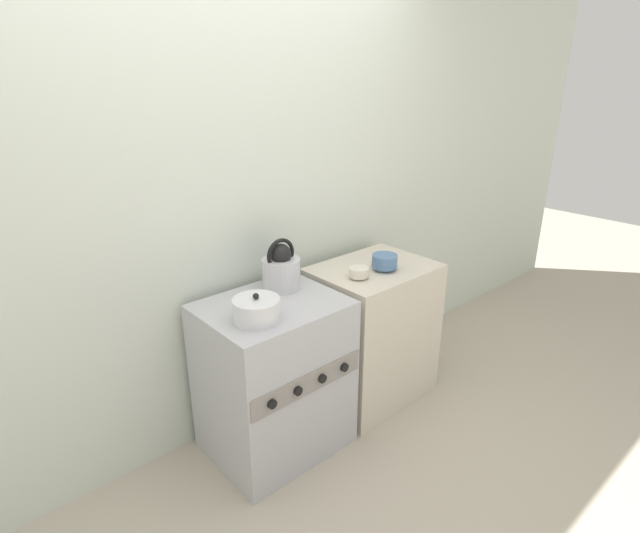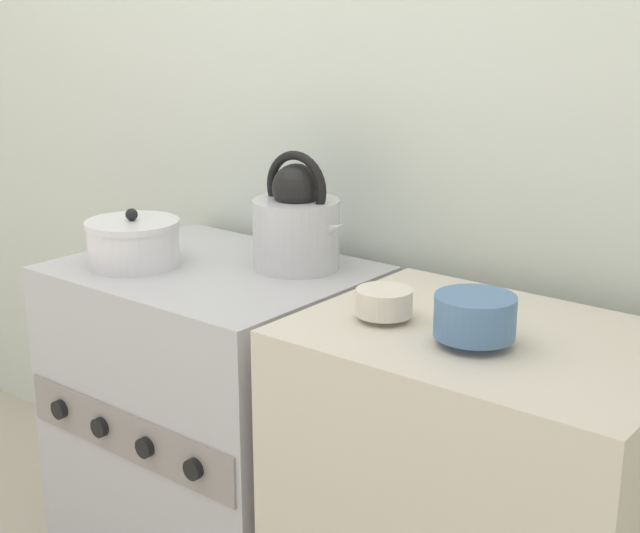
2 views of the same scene
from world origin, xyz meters
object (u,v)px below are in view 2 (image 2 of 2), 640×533
(stove, at_px, (217,432))
(small_ceramic_bowl, at_px, (384,302))
(kettle, at_px, (297,224))
(cooking_pot, at_px, (133,243))
(enamel_bowl, at_px, (475,317))

(stove, xyz_separation_m, small_ceramic_bowl, (0.52, -0.07, 0.46))
(kettle, relative_size, cooking_pot, 1.25)
(stove, distance_m, enamel_bowl, 0.86)
(cooking_pot, bearing_deg, stove, 32.41)
(cooking_pot, bearing_deg, small_ceramic_bowl, 2.21)
(enamel_bowl, bearing_deg, kettle, 160.51)
(kettle, height_order, small_ceramic_bowl, kettle)
(stove, xyz_separation_m, enamel_bowl, (0.72, -0.08, 0.47))
(enamel_bowl, height_order, small_ceramic_bowl, enamel_bowl)
(small_ceramic_bowl, bearing_deg, enamel_bowl, -2.72)
(kettle, relative_size, small_ceramic_bowl, 2.51)
(cooking_pot, relative_size, enamel_bowl, 1.52)
(cooking_pot, xyz_separation_m, enamel_bowl, (0.87, 0.02, 0.01))
(kettle, bearing_deg, small_ceramic_bowl, -27.21)
(kettle, bearing_deg, enamel_bowl, -19.49)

